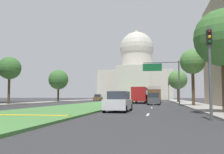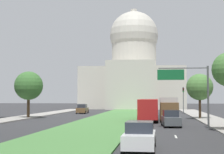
# 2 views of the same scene
# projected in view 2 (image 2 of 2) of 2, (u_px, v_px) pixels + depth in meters

# --- Properties ---
(ground_plane) EXTENTS (260.00, 260.00, 0.00)m
(ground_plane) POSITION_uv_depth(u_px,v_px,m) (115.00, 117.00, 57.73)
(ground_plane) COLOR #333335
(grass_median) EXTENTS (7.97, 91.71, 0.14)m
(grass_median) POSITION_uv_depth(u_px,v_px,m) (111.00, 119.00, 52.68)
(grass_median) COLOR #4C8442
(grass_median) RESTS_ON ground_plane
(lane_dashes_right) EXTENTS (0.16, 35.42, 0.01)m
(lane_dashes_right) POSITION_uv_depth(u_px,v_px,m) (172.00, 129.00, 36.72)
(lane_dashes_right) COLOR silver
(lane_dashes_right) RESTS_ON ground_plane
(sidewalk_left) EXTENTS (4.00, 91.71, 0.15)m
(sidewalk_left) POSITION_uv_depth(u_px,v_px,m) (4.00, 120.00, 49.33)
(sidewalk_left) COLOR #9E9991
(sidewalk_left) RESTS_ON ground_plane
(sidewalk_right) EXTENTS (4.00, 91.71, 0.15)m
(sidewalk_right) POSITION_uv_depth(u_px,v_px,m) (217.00, 122.00, 45.94)
(sidewalk_right) COLOR #9E9991
(sidewalk_right) RESTS_ON ground_plane
(capitol_building) EXTENTS (29.01, 29.98, 29.94)m
(capitol_building) POSITION_uv_depth(u_px,v_px,m) (134.00, 73.00, 108.11)
(capitol_building) COLOR beige
(capitol_building) RESTS_ON ground_plane
(traffic_light_far_right) EXTENTS (0.28, 0.35, 5.20)m
(traffic_light_far_right) POSITION_uv_depth(u_px,v_px,m) (183.00, 97.00, 68.75)
(traffic_light_far_right) COLOR #515456
(traffic_light_far_right) RESTS_ON ground_plane
(overhead_guide_sign) EXTENTS (5.33, 0.20, 6.50)m
(overhead_guide_sign) POSITION_uv_depth(u_px,v_px,m) (189.00, 84.00, 37.82)
(overhead_guide_sign) COLOR #515456
(overhead_guide_sign) RESTS_ON ground_plane
(street_tree_left_far) EXTENTS (4.37, 4.37, 7.19)m
(street_tree_left_far) POSITION_uv_depth(u_px,v_px,m) (29.00, 86.00, 55.31)
(street_tree_left_far) COLOR #4C3823
(street_tree_left_far) RESTS_ON ground_plane
(street_tree_right_far) EXTENTS (3.92, 3.92, 6.69)m
(street_tree_right_far) POSITION_uv_depth(u_px,v_px,m) (200.00, 87.00, 53.22)
(street_tree_right_far) COLOR #4C3823
(street_tree_right_far) RESTS_ON ground_plane
(sedan_lead_stopped) EXTENTS (2.00, 4.51, 1.73)m
(sedan_lead_stopped) POSITION_uv_depth(u_px,v_px,m) (140.00, 137.00, 22.26)
(sedan_lead_stopped) COLOR silver
(sedan_lead_stopped) RESTS_ON ground_plane
(sedan_midblock) EXTENTS (2.13, 4.48, 1.83)m
(sedan_midblock) POSITION_uv_depth(u_px,v_px,m) (171.00, 119.00, 39.68)
(sedan_midblock) COLOR #4C5156
(sedan_midblock) RESTS_ON ground_plane
(sedan_distant) EXTENTS (1.82, 4.22, 1.67)m
(sedan_distant) POSITION_uv_depth(u_px,v_px,m) (168.00, 113.00, 55.44)
(sedan_distant) COLOR black
(sedan_distant) RESTS_ON ground_plane
(sedan_far_horizon) EXTENTS (2.05, 4.73, 1.86)m
(sedan_far_horizon) POSITION_uv_depth(u_px,v_px,m) (82.00, 109.00, 72.02)
(sedan_far_horizon) COLOR brown
(sedan_far_horizon) RESTS_ON ground_plane
(box_truck_delivery) EXTENTS (2.40, 6.40, 3.20)m
(box_truck_delivery) POSITION_uv_depth(u_px,v_px,m) (169.00, 109.00, 48.34)
(box_truck_delivery) COLOR brown
(box_truck_delivery) RESTS_ON ground_plane
(city_bus) EXTENTS (2.62, 11.00, 2.95)m
(city_bus) POSITION_uv_depth(u_px,v_px,m) (148.00, 108.00, 49.31)
(city_bus) COLOR #B21E1E
(city_bus) RESTS_ON ground_plane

